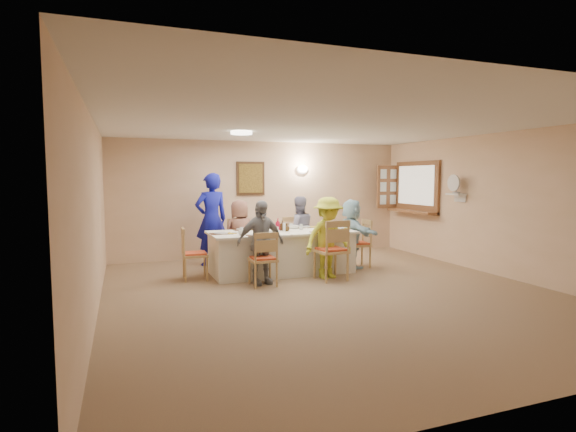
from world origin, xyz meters
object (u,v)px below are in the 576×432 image
object	(u,v)px
chair_back_right	(296,240)
chair_front_right	(331,249)
serving_hatch	(417,187)
diner_front_right	(328,238)
caregiver	(211,219)
desk_fan	(455,186)
diner_back_left	(240,234)
diner_front_left	(261,242)
chair_front_left	(263,258)
dining_table	(282,252)
diner_back_right	(299,230)
diner_right_end	(352,233)
chair_left_end	(195,253)
chair_right_end	(357,243)
chair_back_left	(238,243)
condiment_ketchup	(278,225)

from	to	relation	value
chair_back_right	chair_front_right	xyz separation A→B (m)	(0.00, -1.60, 0.05)
serving_hatch	chair_back_right	xyz separation A→B (m)	(-2.85, 0.02, -1.04)
diner_front_right	caregiver	xyz separation A→B (m)	(-1.65, 1.83, 0.21)
desk_fan	diner_back_left	size ratio (longest dim) A/B	0.23
serving_hatch	diner_front_left	bearing A→B (deg)	-160.19
chair_front_left	caregiver	xyz separation A→B (m)	(-0.45, 1.95, 0.46)
dining_table	chair_back_right	distance (m)	1.00
diner_back_right	diner_right_end	xyz separation A→B (m)	(0.82, -0.68, -0.02)
chair_left_end	chair_right_end	size ratio (longest dim) A/B	0.97
diner_front_right	dining_table	bearing A→B (deg)	121.89
chair_back_right	diner_front_right	distance (m)	1.50
desk_fan	dining_table	distance (m)	3.59
diner_back_left	caregiver	bearing A→B (deg)	-54.68
diner_back_left	diner_back_right	world-z (taller)	diner_back_right
diner_back_left	chair_left_end	bearing A→B (deg)	27.16
caregiver	serving_hatch	bearing A→B (deg)	163.73
chair_left_end	diner_back_right	distance (m)	2.27
chair_back_right	chair_left_end	world-z (taller)	chair_back_right
serving_hatch	diner_back_left	size ratio (longest dim) A/B	1.15
chair_back_left	diner_right_end	distance (m)	2.18
desk_fan	chair_back_left	bearing A→B (deg)	160.83
diner_back_right	diner_right_end	world-z (taller)	diner_back_right
chair_back_right	diner_front_right	bearing A→B (deg)	-98.38
chair_front_left	chair_right_end	world-z (taller)	chair_right_end
diner_back_left	condiment_ketchup	bearing A→B (deg)	120.80
diner_back_left	diner_back_right	xyz separation A→B (m)	(1.20, 0.00, 0.02)
chair_back_left	diner_back_left	world-z (taller)	diner_back_left
chair_front_left	diner_right_end	world-z (taller)	diner_right_end
serving_hatch	diner_front_right	world-z (taller)	serving_hatch
dining_table	diner_back_right	size ratio (longest dim) A/B	1.92
serving_hatch	dining_table	distance (m)	3.71
diner_right_end	diner_front_left	bearing A→B (deg)	103.23
diner_back_right	chair_front_left	bearing A→B (deg)	56.37
diner_right_end	condiment_ketchup	bearing A→B (deg)	83.70
diner_right_end	chair_left_end	bearing A→B (deg)	84.63
chair_back_left	diner_right_end	xyz separation A→B (m)	(2.02, -0.80, 0.19)
chair_right_end	caregiver	xyz separation A→B (m)	(-2.60, 1.15, 0.45)
serving_hatch	diner_right_end	world-z (taller)	serving_hatch
chair_front_left	chair_front_right	world-z (taller)	chair_front_right
dining_table	chair_front_left	bearing A→B (deg)	-126.87
chair_front_right	chair_right_end	xyz separation A→B (m)	(0.95, 0.80, -0.06)
diner_back_left	dining_table	bearing A→B (deg)	122.99
desk_fan	chair_back_right	size ratio (longest dim) A/B	0.32
chair_front_left	diner_back_left	size ratio (longest dim) A/B	0.68
diner_front_left	diner_right_end	world-z (taller)	diner_front_left
chair_front_left	diner_back_right	world-z (taller)	diner_back_right
chair_front_right	condiment_ketchup	distance (m)	1.12
serving_hatch	chair_back_left	bearing A→B (deg)	179.71
chair_back_right	chair_right_end	size ratio (longest dim) A/B	1.01
diner_back_left	diner_front_left	xyz separation A→B (m)	(0.00, -1.36, 0.03)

